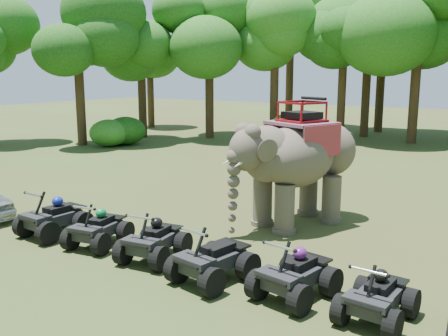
{
  "coord_description": "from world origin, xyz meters",
  "views": [
    {
      "loc": [
        7.21,
        -9.82,
        4.45
      ],
      "look_at": [
        0.0,
        1.2,
        1.9
      ],
      "focal_mm": 40.0,
      "sensor_mm": 36.0,
      "label": 1
    }
  ],
  "objects": [
    {
      "name": "atv_3",
      "position": [
        1.47,
        -1.48,
        0.65
      ],
      "size": [
        1.54,
        1.93,
        1.29
      ],
      "primitive_type": null,
      "rotation": [
        0.0,
        0.0,
        -0.17
      ],
      "color": "black",
      "rests_on": "ground"
    },
    {
      "name": "tree_35",
      "position": [
        -19.84,
        20.75,
        3.85
      ],
      "size": [
        5.39,
        5.39,
        7.69
      ],
      "primitive_type": null,
      "color": "#195114",
      "rests_on": "ground"
    },
    {
      "name": "tree_0",
      "position": [
        0.0,
        22.84,
        4.89
      ],
      "size": [
        6.85,
        6.85,
        9.79
      ],
      "primitive_type": null,
      "color": "#195114",
      "rests_on": "ground"
    },
    {
      "name": "atv_5",
      "position": [
        4.94,
        -1.29,
        0.58
      ],
      "size": [
        1.24,
        1.63,
        1.16
      ],
      "primitive_type": null,
      "rotation": [
        0.0,
        0.0,
        -0.07
      ],
      "color": "black",
      "rests_on": "ground"
    },
    {
      "name": "tree_24",
      "position": [
        -16.77,
        10.89,
        4.26
      ],
      "size": [
        5.97,
        5.97,
        8.53
      ],
      "primitive_type": null,
      "color": "#195114",
      "rests_on": "ground"
    },
    {
      "name": "tree_30",
      "position": [
        -3.54,
        27.72,
        5.17
      ],
      "size": [
        7.23,
        7.23,
        10.33
      ],
      "primitive_type": null,
      "color": "#195114",
      "rests_on": "ground"
    },
    {
      "name": "tree_32",
      "position": [
        -3.55,
        24.4,
        4.43
      ],
      "size": [
        6.2,
        6.2,
        8.86
      ],
      "primitive_type": null,
      "color": "#195114",
      "rests_on": "ground"
    },
    {
      "name": "ground",
      "position": [
        0.0,
        0.0,
        0.0
      ],
      "size": [
        110.0,
        110.0,
        0.0
      ],
      "primitive_type": "plane",
      "color": "#47381E",
      "rests_on": "ground"
    },
    {
      "name": "atv_1",
      "position": [
        -2.27,
        -1.27,
        0.6
      ],
      "size": [
        1.42,
        1.77,
        1.19
      ],
      "primitive_type": null,
      "rotation": [
        0.0,
        0.0,
        0.16
      ],
      "color": "black",
      "rests_on": "ground"
    },
    {
      "name": "atv_2",
      "position": [
        -0.42,
        -1.22,
        0.62
      ],
      "size": [
        1.44,
        1.83,
        1.24
      ],
      "primitive_type": null,
      "rotation": [
        0.0,
        0.0,
        0.14
      ],
      "color": "black",
      "rests_on": "ground"
    },
    {
      "name": "tree_25",
      "position": [
        -16.16,
        15.72,
        4.16
      ],
      "size": [
        5.83,
        5.83,
        8.33
      ],
      "primitive_type": null,
      "color": "#195114",
      "rests_on": "ground"
    },
    {
      "name": "atv_0",
      "position": [
        -3.95,
        -1.33,
        0.65
      ],
      "size": [
        1.37,
        1.83,
        1.31
      ],
      "primitive_type": null,
      "rotation": [
        0.0,
        0.0,
        -0.05
      ],
      "color": "black",
      "rests_on": "ground"
    },
    {
      "name": "tree_26",
      "position": [
        -12.19,
        18.03,
        4.46
      ],
      "size": [
        6.25,
        6.25,
        8.93
      ],
      "primitive_type": null,
      "color": "#195114",
      "rests_on": "ground"
    },
    {
      "name": "tree_31",
      "position": [
        -10.72,
        27.24,
        5.06
      ],
      "size": [
        7.08,
        7.08,
        10.11
      ],
      "primitive_type": null,
      "color": "#195114",
      "rests_on": "ground"
    },
    {
      "name": "atv_4",
      "position": [
        3.28,
        -1.24,
        0.63
      ],
      "size": [
        1.5,
        1.88,
        1.26
      ],
      "primitive_type": null,
      "rotation": [
        0.0,
        0.0,
        -0.17
      ],
      "color": "black",
      "rests_on": "ground"
    },
    {
      "name": "tree_28",
      "position": [
        -4.42,
        22.09,
        4.01
      ],
      "size": [
        5.61,
        5.61,
        8.01
      ],
      "primitive_type": null,
      "color": "#195114",
      "rests_on": "ground"
    },
    {
      "name": "tree_27",
      "position": [
        -8.42,
        20.19,
        4.36
      ],
      "size": [
        6.1,
        6.1,
        8.71
      ],
      "primitive_type": null,
      "color": "#195114",
      "rests_on": "ground"
    },
    {
      "name": "elephant",
      "position": [
        1.19,
        3.34,
        1.85
      ],
      "size": [
        3.46,
        4.82,
        3.71
      ],
      "primitive_type": null,
      "rotation": [
        0.0,
        0.0,
        -0.39
      ],
      "color": "#4C4237",
      "rests_on": "ground"
    }
  ]
}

